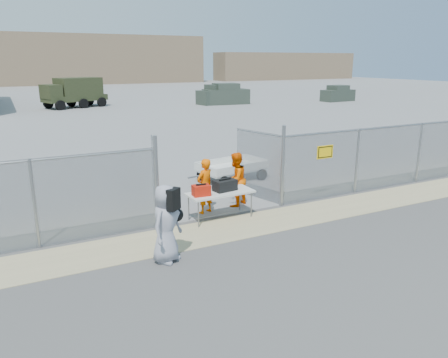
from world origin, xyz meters
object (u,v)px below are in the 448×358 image
folding_table (220,205)px  utility_trailer (232,170)px  security_worker_left (205,186)px  visitor (166,224)px  security_worker_right (235,179)px

folding_table → utility_trailer: 4.20m
security_worker_left → visitor: bearing=28.3°
security_worker_left → security_worker_right: size_ratio=0.98×
folding_table → utility_trailer: folding_table is taller
visitor → security_worker_left: bearing=13.6°
security_worker_right → visitor: size_ratio=0.94×
folding_table → security_worker_left: 0.79m
security_worker_left → security_worker_right: security_worker_right is taller
folding_table → security_worker_right: security_worker_right is taller
security_worker_left → folding_table: bearing=83.4°
utility_trailer → security_worker_right: bearing=-125.7°
folding_table → utility_trailer: (2.26, 3.55, -0.01)m
visitor → utility_trailer: size_ratio=0.55×
folding_table → utility_trailer: size_ratio=0.59×
security_worker_left → visitor: 3.28m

